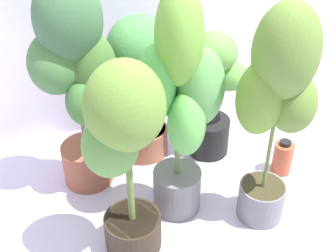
{
  "coord_description": "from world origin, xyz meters",
  "views": [
    {
      "loc": [
        -0.68,
        -1.24,
        1.49
      ],
      "look_at": [
        -0.01,
        0.2,
        0.37
      ],
      "focal_mm": 46.95,
      "sensor_mm": 36.0,
      "label": 1
    }
  ],
  "objects_px": {
    "potted_plant_back_right": "(211,88)",
    "potted_plant_back_left": "(75,71)",
    "potted_plant_center": "(181,101)",
    "nutrient_bottle": "(283,157)",
    "potted_plant_front_left": "(124,146)",
    "potted_plant_back_center": "(141,74)",
    "potted_plant_front_right": "(276,99)"
  },
  "relations": [
    {
      "from": "potted_plant_front_left",
      "to": "potted_plant_front_right",
      "type": "bearing_deg",
      "value": -8.06
    },
    {
      "from": "nutrient_bottle",
      "to": "potted_plant_back_left",
      "type": "bearing_deg",
      "value": 158.71
    },
    {
      "from": "potted_plant_front_left",
      "to": "nutrient_bottle",
      "type": "bearing_deg",
      "value": 7.64
    },
    {
      "from": "potted_plant_back_right",
      "to": "potted_plant_center",
      "type": "xyz_separation_m",
      "value": [
        -0.33,
        -0.32,
        0.19
      ]
    },
    {
      "from": "potted_plant_back_center",
      "to": "potted_plant_front_right",
      "type": "height_order",
      "value": "potted_plant_front_right"
    },
    {
      "from": "potted_plant_center",
      "to": "potted_plant_front_left",
      "type": "distance_m",
      "value": 0.31
    },
    {
      "from": "potted_plant_center",
      "to": "potted_plant_front_left",
      "type": "height_order",
      "value": "potted_plant_center"
    },
    {
      "from": "potted_plant_back_right",
      "to": "potted_plant_front_right",
      "type": "bearing_deg",
      "value": -92.42
    },
    {
      "from": "potted_plant_center",
      "to": "nutrient_bottle",
      "type": "relative_size",
      "value": 5.5
    },
    {
      "from": "potted_plant_back_right",
      "to": "potted_plant_front_left",
      "type": "bearing_deg",
      "value": -145.01
    },
    {
      "from": "potted_plant_center",
      "to": "nutrient_bottle",
      "type": "bearing_deg",
      "value": 0.4
    },
    {
      "from": "potted_plant_back_left",
      "to": "potted_plant_back_right",
      "type": "bearing_deg",
      "value": -3.64
    },
    {
      "from": "potted_plant_front_right",
      "to": "potted_plant_back_left",
      "type": "xyz_separation_m",
      "value": [
        -0.63,
        0.55,
        -0.01
      ]
    },
    {
      "from": "potted_plant_center",
      "to": "potted_plant_front_left",
      "type": "bearing_deg",
      "value": -158.48
    },
    {
      "from": "potted_plant_front_right",
      "to": "potted_plant_center",
      "type": "distance_m",
      "value": 0.36
    },
    {
      "from": "potted_plant_center",
      "to": "nutrient_bottle",
      "type": "distance_m",
      "value": 0.76
    },
    {
      "from": "potted_plant_back_center",
      "to": "nutrient_bottle",
      "type": "distance_m",
      "value": 0.82
    },
    {
      "from": "potted_plant_back_left",
      "to": "potted_plant_back_right",
      "type": "xyz_separation_m",
      "value": [
        0.65,
        -0.04,
        -0.22
      ]
    },
    {
      "from": "potted_plant_back_right",
      "to": "nutrient_bottle",
      "type": "distance_m",
      "value": 0.5
    },
    {
      "from": "potted_plant_back_center",
      "to": "potted_plant_front_left",
      "type": "xyz_separation_m",
      "value": [
        -0.3,
        -0.57,
        0.06
      ]
    },
    {
      "from": "potted_plant_back_right",
      "to": "potted_plant_center",
      "type": "bearing_deg",
      "value": -136.0
    },
    {
      "from": "potted_plant_back_right",
      "to": "potted_plant_center",
      "type": "height_order",
      "value": "potted_plant_center"
    },
    {
      "from": "potted_plant_center",
      "to": "potted_plant_front_left",
      "type": "xyz_separation_m",
      "value": [
        -0.28,
        -0.11,
        -0.05
      ]
    },
    {
      "from": "potted_plant_back_left",
      "to": "potted_plant_center",
      "type": "distance_m",
      "value": 0.48
    },
    {
      "from": "potted_plant_back_left",
      "to": "potted_plant_back_right",
      "type": "distance_m",
      "value": 0.69
    },
    {
      "from": "potted_plant_back_center",
      "to": "potted_plant_front_left",
      "type": "bearing_deg",
      "value": -117.56
    },
    {
      "from": "potted_plant_front_left",
      "to": "nutrient_bottle",
      "type": "height_order",
      "value": "potted_plant_front_left"
    },
    {
      "from": "potted_plant_back_center",
      "to": "potted_plant_back_right",
      "type": "bearing_deg",
      "value": -24.16
    },
    {
      "from": "potted_plant_back_right",
      "to": "potted_plant_back_left",
      "type": "bearing_deg",
      "value": 176.36
    },
    {
      "from": "potted_plant_front_right",
      "to": "potted_plant_back_left",
      "type": "relative_size",
      "value": 0.97
    },
    {
      "from": "potted_plant_back_left",
      "to": "nutrient_bottle",
      "type": "distance_m",
      "value": 1.1
    },
    {
      "from": "potted_plant_back_left",
      "to": "potted_plant_back_right",
      "type": "relative_size",
      "value": 1.5
    }
  ]
}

